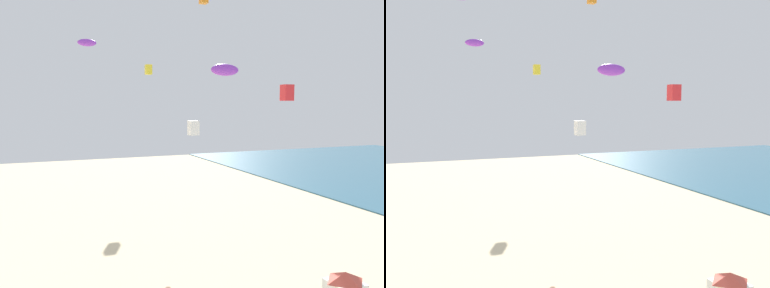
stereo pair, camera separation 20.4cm
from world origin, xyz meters
The scene contains 5 objects.
kite_red_box centered at (11.68, 18.54, 9.05)m, with size 0.61×0.61×0.96m.
kite_purple_parafoil centered at (7.09, 17.67, 10.19)m, with size 1.63×0.45×0.63m.
kite_yellow_box centered at (8.62, 37.85, 11.77)m, with size 0.62×0.62×0.98m.
kite_white_box_2 centered at (5.81, 18.99, 7.04)m, with size 0.53×0.53×0.83m.
kite_purple_parafoil_3 centered at (1.27, 27.61, 12.64)m, with size 1.31×0.36×0.51m.
Camera 1 is at (-2.82, -2.26, 8.42)m, focal length 38.39 mm.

